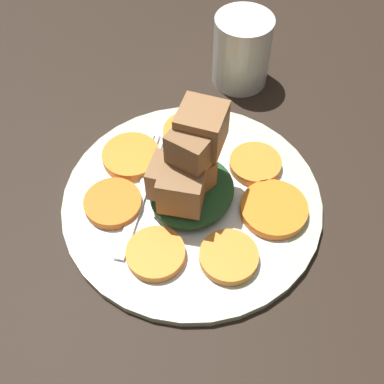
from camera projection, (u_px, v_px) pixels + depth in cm
name	position (u px, v px, depth cm)	size (l,w,h in cm)	color
table_slab	(192.00, 208.00, 53.88)	(120.00, 120.00, 2.00)	black
plate	(192.00, 200.00, 52.65)	(28.18, 28.18, 1.05)	beige
carrot_slice_0	(131.00, 156.00, 54.98)	(6.56, 6.56, 1.00)	orange
carrot_slice_1	(113.00, 203.00, 51.13)	(6.16, 6.16, 1.00)	orange
carrot_slice_2	(156.00, 254.00, 47.56)	(5.91, 5.91, 1.00)	orange
carrot_slice_3	(229.00, 257.00, 47.36)	(5.88, 5.88, 1.00)	orange
carrot_slice_4	(274.00, 209.00, 50.69)	(7.14, 7.14, 1.00)	orange
carrot_slice_5	(255.00, 164.00, 54.32)	(5.85, 5.85, 1.00)	orange
carrot_slice_6	(191.00, 133.00, 57.05)	(6.76, 6.76, 1.00)	orange
center_pile	(190.00, 173.00, 48.67)	(9.82, 8.84, 11.17)	#235128
fork	(143.00, 188.00, 52.64)	(16.93, 5.90, 0.40)	silver
water_glass	(242.00, 51.00, 61.34)	(7.34, 7.34, 9.27)	silver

